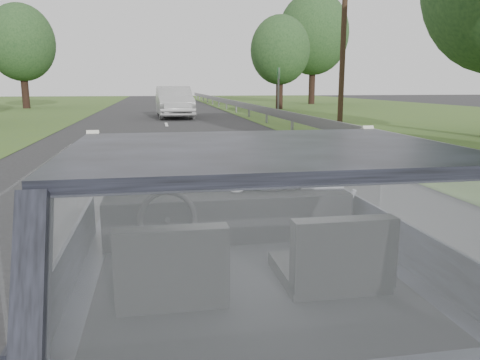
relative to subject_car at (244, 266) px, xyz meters
name	(u,v)px	position (x,y,z in m)	size (l,w,h in m)	color
subject_car	(244,266)	(0.00, 0.00, 0.00)	(1.80, 4.00, 1.45)	black
dashboard	(227,214)	(0.00, 0.62, 0.12)	(1.58, 0.45, 0.30)	black
driver_seat	(172,264)	(-0.40, -0.29, 0.16)	(0.50, 0.72, 0.42)	black
passenger_seat	(335,253)	(0.40, -0.29, 0.16)	(0.50, 0.72, 0.42)	black
steering_wheel	(168,219)	(-0.40, 0.33, 0.20)	(0.36, 0.36, 0.04)	black
cat	(271,178)	(0.29, 0.61, 0.36)	(0.60, 0.19, 0.27)	gray
guardrail	(329,126)	(4.30, 10.00, -0.15)	(0.05, 90.00, 0.32)	gray
other_car	(174,102)	(0.53, 22.44, 0.08)	(1.93, 4.89, 1.61)	#A7A7A7
highway_sign	(278,90)	(7.05, 25.99, 0.62)	(0.11, 1.08, 2.70)	#124219
utility_pole	(343,38)	(7.85, 17.96, 2.98)	(0.24, 0.24, 7.41)	#3F2A1C
tree_2	(280,64)	(8.15, 29.85, 2.37)	(4.08, 4.08, 6.18)	#1A391B
tree_3	(313,50)	(13.14, 37.61, 3.86)	(6.05, 6.05, 9.17)	#1A391B
tree_6	(22,58)	(-9.59, 33.92, 2.80)	(4.66, 4.66, 7.05)	#1A391B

